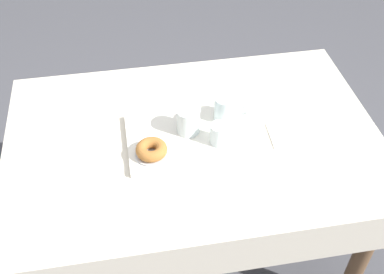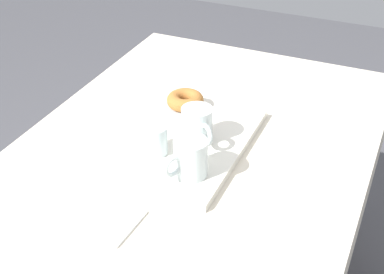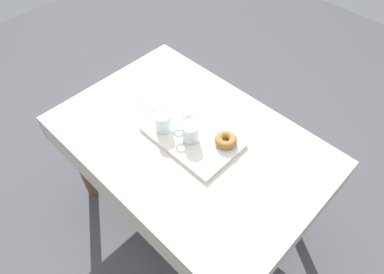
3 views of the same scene
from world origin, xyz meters
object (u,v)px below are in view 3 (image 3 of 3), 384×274
object	(u,v)px
serving_tray	(192,137)
sugar_donut_left	(226,140)
dining_table	(189,151)
donut_plate_left	(225,143)
tea_mug_left	(190,133)
paper_napkin	(153,100)
tea_mug_right	(163,122)
water_glass_near	(187,116)

from	to	relation	value
serving_tray	sugar_donut_left	world-z (taller)	sugar_donut_left
dining_table	donut_plate_left	xyz separation A→B (m)	(0.16, 0.09, 0.12)
tea_mug_left	paper_napkin	distance (m)	0.35
serving_tray	tea_mug_left	xyz separation A→B (m)	(0.01, -0.02, 0.05)
tea_mug_right	sugar_donut_left	size ratio (longest dim) A/B	1.12
donut_plate_left	tea_mug_left	bearing A→B (deg)	-145.26
donut_plate_left	paper_napkin	bearing A→B (deg)	-176.02
sugar_donut_left	dining_table	bearing A→B (deg)	-150.94
dining_table	tea_mug_left	world-z (taller)	tea_mug_left
tea_mug_left	tea_mug_right	bearing A→B (deg)	-163.41
dining_table	sugar_donut_left	bearing A→B (deg)	29.06
donut_plate_left	sugar_donut_left	xyz separation A→B (m)	(0.00, 0.00, 0.02)
dining_table	sugar_donut_left	distance (m)	0.23
tea_mug_left	tea_mug_right	distance (m)	0.15
dining_table	sugar_donut_left	world-z (taller)	sugar_donut_left
serving_tray	dining_table	bearing A→B (deg)	-121.59
water_glass_near	sugar_donut_left	distance (m)	0.23
donut_plate_left	tea_mug_right	bearing A→B (deg)	-153.65
serving_tray	tea_mug_left	distance (m)	0.06
dining_table	tea_mug_left	xyz separation A→B (m)	(0.02, -0.01, 0.16)
tea_mug_right	paper_napkin	distance (m)	0.24
serving_tray	sugar_donut_left	bearing A→B (deg)	26.25
water_glass_near	paper_napkin	xyz separation A→B (m)	(-0.25, -0.01, -0.05)
serving_tray	tea_mug_left	size ratio (longest dim) A/B	4.24
sugar_donut_left	paper_napkin	xyz separation A→B (m)	(-0.48, -0.03, -0.04)
water_glass_near	tea_mug_left	bearing A→B (deg)	-39.03
tea_mug_right	serving_tray	bearing A→B (deg)	26.47
donut_plate_left	paper_napkin	world-z (taller)	donut_plate_left
dining_table	tea_mug_right	distance (m)	0.21
tea_mug_left	water_glass_near	world-z (taller)	tea_mug_left
tea_mug_right	paper_napkin	bearing A→B (deg)	152.43
tea_mug_right	donut_plate_left	world-z (taller)	tea_mug_right
tea_mug_left	donut_plate_left	distance (m)	0.17
tea_mug_left	tea_mug_right	world-z (taller)	same
tea_mug_left	water_glass_near	size ratio (longest dim) A/B	1.41
tea_mug_left	water_glass_near	distance (m)	0.12
dining_table	donut_plate_left	bearing A→B (deg)	29.06
donut_plate_left	sugar_donut_left	world-z (taller)	sugar_donut_left
tea_mug_right	sugar_donut_left	distance (m)	0.31
tea_mug_left	donut_plate_left	world-z (taller)	tea_mug_left
serving_tray	water_glass_near	distance (m)	0.11
tea_mug_right	dining_table	bearing A→B (deg)	22.77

